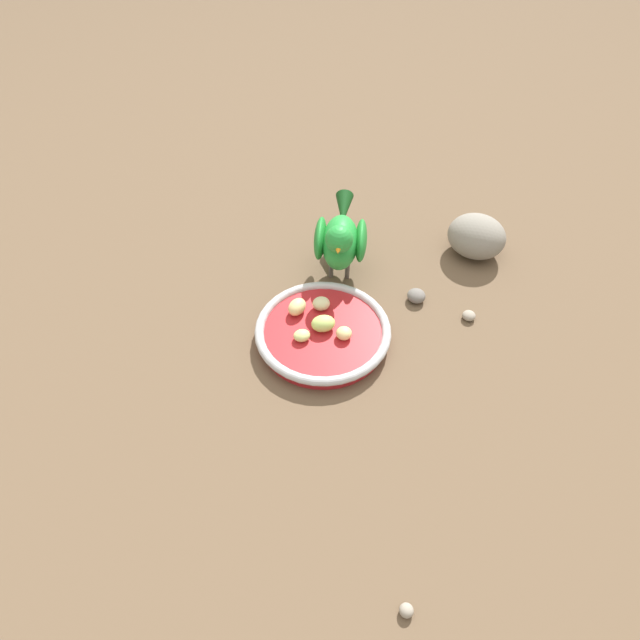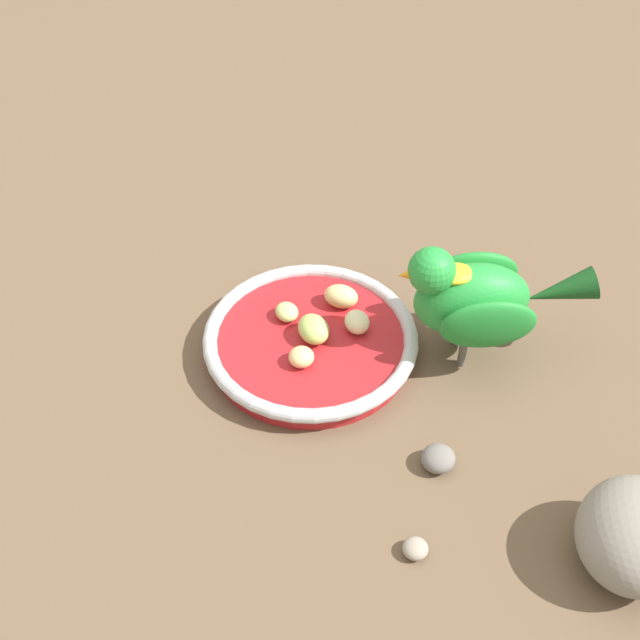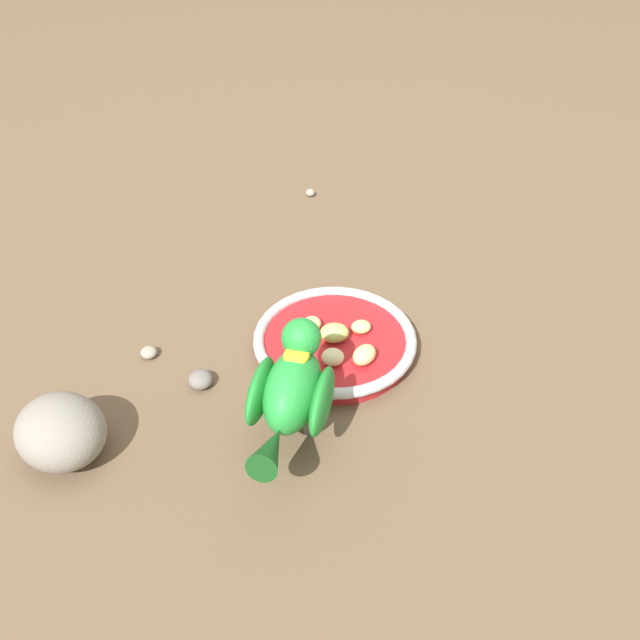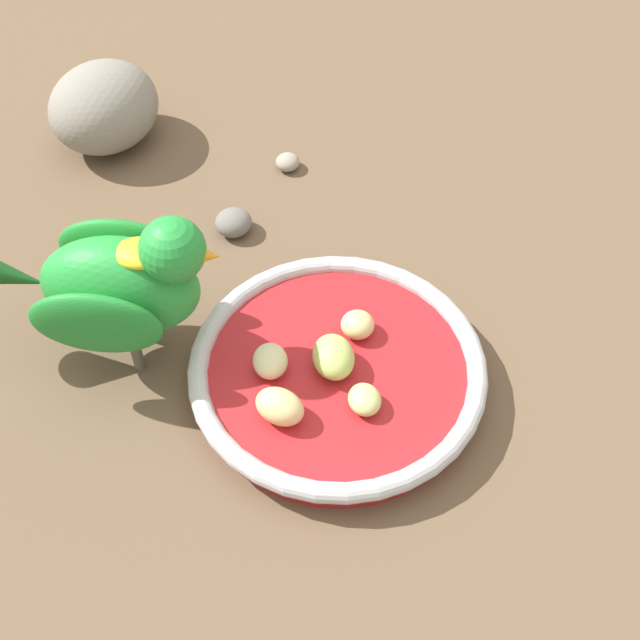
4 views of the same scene
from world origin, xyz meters
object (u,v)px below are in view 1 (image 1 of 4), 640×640
object	(u,v)px
apple_piece_1	(297,307)
rock_large	(477,236)
feeding_bowl	(323,333)
pebble_2	(406,610)
pebble_0	(416,296)
apple_piece_2	(321,304)
parrot	(340,239)
pebble_1	(468,315)
apple_piece_4	(344,333)
apple_piece_3	(302,336)
apple_piece_0	(323,323)

from	to	relation	value
apple_piece_1	rock_large	distance (m)	0.37
feeding_bowl	pebble_2	size ratio (longest dim) A/B	13.25
feeding_bowl	pebble_0	size ratio (longest dim) A/B	6.88
apple_piece_2	parrot	xyz separation A→B (m)	(-0.06, -0.10, 0.05)
feeding_bowl	apple_piece_1	distance (m)	0.06
rock_large	pebble_1	size ratio (longest dim) A/B	4.82
rock_large	pebble_1	distance (m)	0.17
apple_piece_4	parrot	distance (m)	0.18
rock_large	feeding_bowl	bearing A→B (deg)	22.75
parrot	pebble_1	xyz separation A→B (m)	(-0.18, 0.16, -0.07)
apple_piece_1	apple_piece_3	size ratio (longest dim) A/B	1.35
feeding_bowl	apple_piece_0	bearing A→B (deg)	-113.12
apple_piece_3	feeding_bowl	bearing A→B (deg)	-165.17
apple_piece_1	parrot	world-z (taller)	parrot
feeding_bowl	apple_piece_1	size ratio (longest dim) A/B	6.06
apple_piece_0	apple_piece_4	world-z (taller)	apple_piece_0
feeding_bowl	parrot	xyz separation A→B (m)	(-0.07, -0.14, 0.06)
apple_piece_3	pebble_2	world-z (taller)	apple_piece_3
apple_piece_3	pebble_2	xyz separation A→B (m)	(-0.02, 0.40, -0.02)
apple_piece_0	apple_piece_2	world-z (taller)	apple_piece_0
pebble_2	rock_large	bearing A→B (deg)	-121.51
pebble_0	parrot	bearing A→B (deg)	-42.15
parrot	rock_large	world-z (taller)	parrot
apple_piece_0	apple_piece_2	bearing A→B (deg)	-100.42
feeding_bowl	parrot	distance (m)	0.17
feeding_bowl	parrot	world-z (taller)	parrot
apple_piece_4	pebble_0	world-z (taller)	apple_piece_4
apple_piece_2	pebble_2	xyz separation A→B (m)	(0.02, 0.46, -0.03)
apple_piece_3	parrot	distance (m)	0.19
apple_piece_4	rock_large	size ratio (longest dim) A/B	0.24
apple_piece_0	pebble_1	size ratio (longest dim) A/B	1.74
feeding_bowl	parrot	bearing A→B (deg)	-115.45
pebble_2	apple_piece_1	bearing A→B (deg)	-87.81
apple_piece_0	pebble_2	size ratio (longest dim) A/B	2.33
rock_large	apple_piece_3	bearing A→B (deg)	21.98
apple_piece_3	pebble_0	size ratio (longest dim) A/B	0.84
pebble_1	parrot	bearing A→B (deg)	-41.78
pebble_0	pebble_2	world-z (taller)	pebble_0
apple_piece_1	rock_large	size ratio (longest dim) A/B	0.34
parrot	pebble_0	xyz separation A→B (m)	(-0.11, 0.10, -0.07)
apple_piece_3	parrot	bearing A→B (deg)	-124.40
feeding_bowl	apple_piece_1	world-z (taller)	apple_piece_1
apple_piece_0	parrot	world-z (taller)	parrot
feeding_bowl	rock_large	distance (m)	0.35
apple_piece_4	pebble_2	bearing A→B (deg)	84.08
apple_piece_0	apple_piece_1	size ratio (longest dim) A/B	1.07
pebble_0	apple_piece_4	bearing A→B (deg)	24.42
apple_piece_3	rock_large	size ratio (longest dim) A/B	0.25
apple_piece_3	rock_large	xyz separation A→B (m)	(-0.36, -0.15, 0.01)
feeding_bowl	pebble_1	world-z (taller)	feeding_bowl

